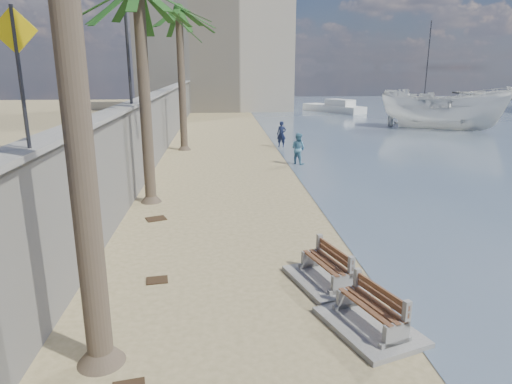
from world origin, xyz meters
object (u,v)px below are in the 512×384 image
palm_back (179,12)px  boat_cruiser (444,107)px  person_b (298,147)px  yacht_far (334,109)px  bench_near (370,312)px  sailboat_west (423,106)px  bench_far (326,268)px  yacht_near (462,116)px  person_a (281,132)px

palm_back → boat_cruiser: 23.35m
person_b → yacht_far: size_ratio=0.23×
bench_near → sailboat_west: 53.31m
bench_far → palm_back: palm_back is taller
palm_back → yacht_near: palm_back is taller
person_b → boat_cruiser: size_ratio=0.41×
boat_cruiser → yacht_near: size_ratio=0.42×
palm_back → boat_cruiser: palm_back is taller
bench_near → person_a: size_ratio=1.24×
bench_far → yacht_near: yacht_near is taller
person_a → sailboat_west: (21.54, 26.85, -0.62)m
bench_near → bench_far: (-0.40, 2.06, -0.00)m
sailboat_west → bench_near: bearing=-115.1°
boat_cruiser → yacht_far: (-5.37, 15.76, -1.52)m
boat_cruiser → yacht_far: boat_cruiser is taller
palm_back → boat_cruiser: bearing=21.9°
palm_back → person_b: bearing=-37.5°
yacht_near → person_a: bearing=152.6°
palm_back → boat_cruiser: (20.86, 8.39, -6.28)m
yacht_near → yacht_far: 13.88m
bench_far → yacht_near: size_ratio=0.22×
yacht_far → bench_near: bearing=134.1°
bench_far → person_a: 19.41m
person_b → yacht_far: (9.11, 29.05, -0.58)m
bench_far → person_a: person_a is taller
boat_cruiser → sailboat_west: 20.28m
bench_far → person_b: (1.67, 13.90, 0.55)m
boat_cruiser → yacht_near: bearing=-6.8°
bench_near → person_b: person_b is taller
bench_near → sailboat_west: sailboat_west is taller
bench_far → person_b: bearing=83.2°
palm_back → boat_cruiser: size_ratio=2.02×
person_b → sailboat_west: (21.37, 32.29, -0.58)m
yacht_far → boat_cruiser: bearing=165.8°
yacht_near → sailboat_west: 11.81m
bench_far → yacht_far: bearing=75.9°
person_a → yacht_far: bearing=91.7°
bench_near → boat_cruiser: boat_cruiser is taller
palm_back → yacht_near: bearing=30.6°
bench_near → palm_back: palm_back is taller
person_a → person_b: bearing=-65.1°
bench_far → yacht_far: 44.29m
yacht_near → yacht_far: (-10.98, 8.49, 0.00)m
person_a → boat_cruiser: bearing=51.4°
palm_back → person_a: size_ratio=4.77×
bench_far → yacht_near: 40.76m
person_a → person_b: person_a is taller
boat_cruiser → yacht_near: boat_cruiser is taller
boat_cruiser → yacht_near: (5.61, 7.27, -1.52)m
bench_far → yacht_far: (10.78, 42.95, -0.02)m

